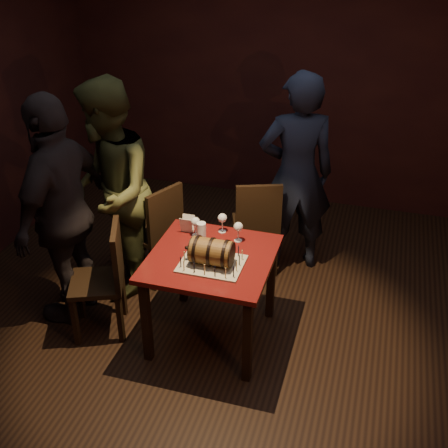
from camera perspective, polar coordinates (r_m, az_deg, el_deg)
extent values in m
plane|color=black|center=(4.61, 0.51, -10.73)|extent=(5.00, 5.00, 0.00)
cube|color=black|center=(6.17, 7.25, 14.47)|extent=(5.00, 0.04, 2.80)
cube|color=#4A0C0C|center=(4.12, -1.30, -3.52)|extent=(0.90, 0.90, 0.04)
cube|color=black|center=(4.18, -7.90, -9.72)|extent=(0.06, 0.06, 0.71)
cube|color=black|center=(3.98, 2.40, -11.79)|extent=(0.06, 0.06, 0.71)
cube|color=black|center=(4.74, -4.24, -4.19)|extent=(0.06, 0.06, 0.71)
cube|color=black|center=(4.56, 4.80, -5.70)|extent=(0.06, 0.06, 0.71)
cube|color=#AAA289|center=(4.02, -1.25, -4.06)|extent=(0.45, 0.35, 0.01)
cylinder|color=brown|center=(3.96, -1.27, -2.84)|extent=(0.29, 0.19, 0.19)
cylinder|color=black|center=(3.99, -2.71, -2.61)|extent=(0.02, 0.21, 0.21)
cylinder|color=black|center=(3.96, -1.27, -2.84)|extent=(0.02, 0.21, 0.21)
cylinder|color=black|center=(3.94, 0.20, -3.07)|extent=(0.02, 0.21, 0.21)
cylinder|color=black|center=(4.00, -3.27, -2.51)|extent=(0.01, 0.18, 0.18)
cylinder|color=black|center=(3.93, 0.78, -3.17)|extent=(0.01, 0.18, 0.18)
cylinder|color=black|center=(4.01, -3.55, -2.47)|extent=(0.04, 0.02, 0.02)
sphere|color=black|center=(4.02, -3.82, -2.42)|extent=(0.03, 0.03, 0.03)
cylinder|color=#EEDD8E|center=(3.92, -4.10, -4.25)|extent=(0.01, 0.01, 0.08)
cylinder|color=black|center=(3.90, -4.12, -3.70)|extent=(0.00, 0.00, 0.01)
cylinder|color=black|center=(3.90, -3.05, -4.43)|extent=(0.01, 0.01, 0.08)
cylinder|color=black|center=(3.88, -3.07, -3.88)|extent=(0.00, 0.00, 0.01)
cylinder|color=#EEDD8E|center=(3.88, -2.00, -4.61)|extent=(0.01, 0.01, 0.08)
cylinder|color=black|center=(3.85, -2.01, -4.06)|extent=(0.00, 0.00, 0.01)
cylinder|color=black|center=(3.86, -0.93, -4.79)|extent=(0.01, 0.01, 0.08)
cylinder|color=black|center=(3.83, -0.93, -4.24)|extent=(0.00, 0.00, 0.01)
cylinder|color=#EEDD8E|center=(3.84, 0.15, -4.98)|extent=(0.01, 0.01, 0.08)
cylinder|color=black|center=(3.82, 0.15, -4.42)|extent=(0.00, 0.00, 0.01)
cylinder|color=black|center=(3.85, 0.98, -4.89)|extent=(0.01, 0.01, 0.08)
cylinder|color=black|center=(3.82, 0.98, -4.33)|extent=(0.00, 0.00, 0.01)
cylinder|color=#EEDD8E|center=(3.91, 1.28, -4.29)|extent=(0.01, 0.01, 0.08)
cylinder|color=black|center=(3.89, 1.28, -3.74)|extent=(0.00, 0.00, 0.01)
cylinder|color=black|center=(3.97, 1.57, -3.71)|extent=(0.01, 0.01, 0.08)
cylinder|color=black|center=(3.95, 1.58, -3.16)|extent=(0.00, 0.00, 0.01)
cylinder|color=#EEDD8E|center=(4.03, 1.85, -3.14)|extent=(0.01, 0.01, 0.08)
cylinder|color=black|center=(4.01, 1.86, -2.60)|extent=(0.00, 0.00, 0.01)
cylinder|color=black|center=(4.07, 1.47, -2.79)|extent=(0.01, 0.01, 0.08)
cylinder|color=black|center=(4.05, 1.48, -2.25)|extent=(0.00, 0.00, 0.01)
cylinder|color=#EEDD8E|center=(4.09, 0.45, -2.62)|extent=(0.01, 0.01, 0.08)
cylinder|color=black|center=(4.06, 0.45, -2.09)|extent=(0.00, 0.00, 0.01)
cylinder|color=black|center=(4.11, -0.56, -2.46)|extent=(0.01, 0.01, 0.08)
cylinder|color=black|center=(4.08, -0.57, -1.93)|extent=(0.00, 0.00, 0.01)
cylinder|color=#EEDD8E|center=(4.13, -1.57, -2.31)|extent=(0.01, 0.01, 0.08)
cylinder|color=black|center=(4.10, -1.57, -1.77)|extent=(0.00, 0.00, 0.01)
cylinder|color=black|center=(4.15, -2.56, -2.15)|extent=(0.01, 0.01, 0.08)
cylinder|color=black|center=(4.12, -2.57, -1.62)|extent=(0.00, 0.00, 0.01)
cylinder|color=#EEDD8E|center=(4.14, -3.33, -2.22)|extent=(0.01, 0.01, 0.08)
cylinder|color=black|center=(4.12, -3.35, -1.69)|extent=(0.00, 0.00, 0.01)
cylinder|color=black|center=(4.08, -3.68, -2.75)|extent=(0.01, 0.01, 0.08)
cylinder|color=black|center=(4.06, -3.70, -2.22)|extent=(0.00, 0.00, 0.01)
cylinder|color=#EEDD8E|center=(4.02, -4.05, -3.30)|extent=(0.01, 0.01, 0.08)
cylinder|color=black|center=(4.00, -4.07, -2.76)|extent=(0.00, 0.00, 0.01)
cylinder|color=black|center=(3.96, -4.42, -3.87)|extent=(0.01, 0.01, 0.08)
cylinder|color=black|center=(3.94, -4.45, -3.32)|extent=(0.00, 0.00, 0.01)
cylinder|color=silver|center=(4.37, -2.89, -1.16)|extent=(0.06, 0.06, 0.01)
cylinder|color=silver|center=(4.34, -2.91, -0.62)|extent=(0.01, 0.01, 0.09)
sphere|color=silver|center=(4.30, -2.93, 0.24)|extent=(0.07, 0.07, 0.07)
sphere|color=#591114|center=(4.31, -2.93, 0.16)|extent=(0.05, 0.05, 0.05)
cylinder|color=silver|center=(4.41, -0.17, -0.77)|extent=(0.06, 0.06, 0.01)
cylinder|color=silver|center=(4.39, -0.17, -0.24)|extent=(0.01, 0.01, 0.09)
sphere|color=silver|center=(4.35, -0.17, 0.62)|extent=(0.07, 0.07, 0.07)
cylinder|color=silver|center=(4.29, 1.45, -1.69)|extent=(0.06, 0.06, 0.01)
cylinder|color=silver|center=(4.27, 1.45, -1.15)|extent=(0.01, 0.01, 0.09)
sphere|color=silver|center=(4.23, 1.47, -0.28)|extent=(0.07, 0.07, 0.07)
sphere|color=#BF594C|center=(4.24, 1.46, -0.36)|extent=(0.05, 0.05, 0.05)
cylinder|color=silver|center=(4.27, -2.31, -0.79)|extent=(0.07, 0.07, 0.15)
cylinder|color=#9E5414|center=(4.28, -2.30, -0.99)|extent=(0.06, 0.06, 0.11)
cylinder|color=white|center=(4.24, -2.32, -0.22)|extent=(0.06, 0.06, 0.02)
cube|color=black|center=(5.13, 3.23, -0.04)|extent=(0.51, 0.51, 0.04)
cube|color=black|center=(5.42, 4.74, -1.26)|extent=(0.04, 0.04, 0.43)
cube|color=black|center=(5.38, 1.15, -1.39)|extent=(0.04, 0.04, 0.43)
cube|color=black|center=(5.13, 5.26, -3.20)|extent=(0.04, 0.04, 0.43)
cube|color=black|center=(5.09, 1.47, -3.35)|extent=(0.04, 0.04, 0.43)
cube|color=black|center=(4.85, 3.55, 1.48)|extent=(0.39, 0.18, 0.46)
cube|color=black|center=(5.04, -7.27, -0.87)|extent=(0.53, 0.53, 0.04)
cube|color=black|center=(5.36, -7.03, -1.74)|extent=(0.04, 0.04, 0.43)
cube|color=black|center=(5.18, -9.77, -3.21)|extent=(0.04, 0.04, 0.43)
cube|color=black|center=(5.15, -4.43, -3.02)|extent=(0.04, 0.04, 0.43)
cube|color=black|center=(4.96, -7.19, -4.61)|extent=(0.04, 0.04, 0.43)
cube|color=black|center=(4.80, -5.99, 1.00)|extent=(0.20, 0.38, 0.46)
cube|color=black|center=(4.46, -12.82, -5.85)|extent=(0.52, 0.52, 0.04)
cube|color=black|center=(4.76, -14.36, -7.06)|extent=(0.04, 0.04, 0.43)
cube|color=black|center=(4.49, -14.87, -9.63)|extent=(0.04, 0.04, 0.43)
cube|color=black|center=(4.71, -10.25, -6.91)|extent=(0.04, 0.04, 0.43)
cube|color=black|center=(4.44, -10.49, -9.51)|extent=(0.04, 0.04, 0.43)
cube|color=black|center=(4.30, -10.81, -3.04)|extent=(0.19, 0.39, 0.46)
imported|color=black|center=(4.99, 7.34, 4.98)|extent=(0.79, 0.65, 1.85)
imported|color=#3A3D1E|center=(4.70, -11.55, 3.19)|extent=(1.02, 1.12, 1.87)
imported|color=black|center=(4.47, -16.04, 1.18)|extent=(0.50, 1.12, 1.88)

